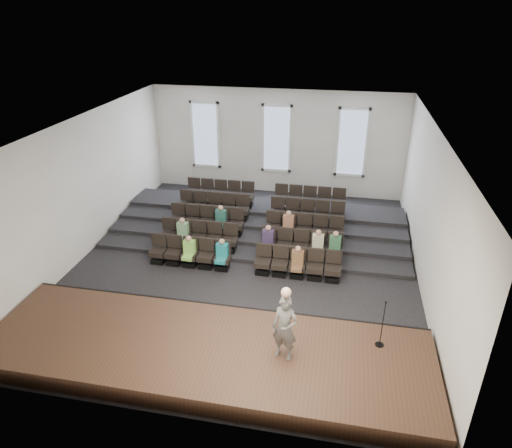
# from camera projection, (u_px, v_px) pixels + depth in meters

# --- Properties ---
(ground) EXTENTS (14.00, 14.00, 0.00)m
(ground) POSITION_uv_depth(u_px,v_px,m) (246.00, 262.00, 16.60)
(ground) COLOR black
(ground) RESTS_ON ground
(ceiling) EXTENTS (12.00, 14.00, 0.02)m
(ceiling) POSITION_uv_depth(u_px,v_px,m) (245.00, 126.00, 14.39)
(ceiling) COLOR white
(ceiling) RESTS_ON ground
(wall_back) EXTENTS (12.00, 0.04, 5.00)m
(wall_back) POSITION_uv_depth(u_px,v_px,m) (277.00, 142.00, 21.68)
(wall_back) COLOR white
(wall_back) RESTS_ON ground
(wall_front) EXTENTS (12.00, 0.04, 5.00)m
(wall_front) POSITION_uv_depth(u_px,v_px,m) (172.00, 331.00, 9.32)
(wall_front) COLOR white
(wall_front) RESTS_ON ground
(wall_left) EXTENTS (0.04, 14.00, 5.00)m
(wall_left) POSITION_uv_depth(u_px,v_px,m) (83.00, 187.00, 16.54)
(wall_left) COLOR white
(wall_left) RESTS_ON ground
(wall_right) EXTENTS (0.04, 14.00, 5.00)m
(wall_right) POSITION_uv_depth(u_px,v_px,m) (431.00, 213.00, 14.46)
(wall_right) COLOR white
(wall_right) RESTS_ON ground
(stage) EXTENTS (11.80, 3.60, 0.50)m
(stage) POSITION_uv_depth(u_px,v_px,m) (205.00, 352.00, 12.00)
(stage) COLOR #42291C
(stage) RESTS_ON ground
(stage_lip) EXTENTS (11.80, 0.06, 0.52)m
(stage_lip) POSITION_uv_depth(u_px,v_px,m) (222.00, 312.00, 13.56)
(stage_lip) COLOR black
(stage_lip) RESTS_ON ground
(risers) EXTENTS (11.80, 4.80, 0.60)m
(risers) POSITION_uv_depth(u_px,v_px,m) (262.00, 220.00, 19.31)
(risers) COLOR black
(risers) RESTS_ON ground
(seating_rows) EXTENTS (6.80, 4.70, 1.67)m
(seating_rows) POSITION_uv_depth(u_px,v_px,m) (254.00, 227.00, 17.66)
(seating_rows) COLOR black
(seating_rows) RESTS_ON ground
(windows) EXTENTS (8.44, 0.10, 3.24)m
(windows) POSITION_uv_depth(u_px,v_px,m) (277.00, 139.00, 21.53)
(windows) COLOR white
(windows) RESTS_ON wall_back
(audience) EXTENTS (6.05, 2.64, 1.10)m
(audience) POSITION_uv_depth(u_px,v_px,m) (257.00, 239.00, 16.48)
(audience) COLOR #8AD756
(audience) RESTS_ON seating_rows
(speaker) EXTENTS (0.73, 0.56, 1.77)m
(speaker) POSITION_uv_depth(u_px,v_px,m) (285.00, 328.00, 11.14)
(speaker) COLOR #5B5956
(speaker) RESTS_ON stage
(mic_stand) EXTENTS (0.23, 0.23, 1.38)m
(mic_stand) POSITION_uv_depth(u_px,v_px,m) (381.00, 332.00, 11.71)
(mic_stand) COLOR black
(mic_stand) RESTS_ON stage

